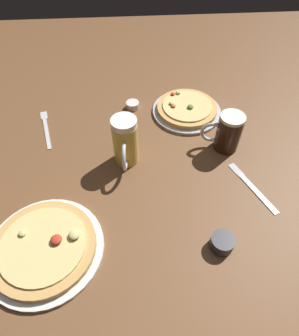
{
  "coord_description": "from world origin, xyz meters",
  "views": [
    {
      "loc": [
        -0.04,
        -0.62,
        0.76
      ],
      "look_at": [
        0.0,
        0.0,
        0.02
      ],
      "focal_mm": 31.48,
      "sensor_mm": 36.0,
      "label": 1
    }
  ],
  "objects_px": {
    "pizza_plate_near": "(44,248)",
    "pizza_plate_far": "(187,109)",
    "beer_mug_dark": "(228,132)",
    "beer_mug_amber": "(125,142)",
    "ramekin_sauce": "(222,243)",
    "fork_left": "(46,128)",
    "ramekin_butter": "(133,105)",
    "knife_right": "(252,187)"
  },
  "relations": [
    {
      "from": "pizza_plate_near",
      "to": "ramekin_sauce",
      "type": "height_order",
      "value": "pizza_plate_near"
    },
    {
      "from": "ramekin_butter",
      "to": "fork_left",
      "type": "bearing_deg",
      "value": -162.83
    },
    {
      "from": "pizza_plate_near",
      "to": "knife_right",
      "type": "distance_m",
      "value": 0.64
    },
    {
      "from": "pizza_plate_far",
      "to": "beer_mug_dark",
      "type": "relative_size",
      "value": 1.94
    },
    {
      "from": "pizza_plate_near",
      "to": "knife_right",
      "type": "xyz_separation_m",
      "value": [
        0.62,
        0.17,
        -0.01
      ]
    },
    {
      "from": "beer_mug_amber",
      "to": "ramekin_sauce",
      "type": "xyz_separation_m",
      "value": [
        0.25,
        -0.34,
        -0.07
      ]
    },
    {
      "from": "pizza_plate_near",
      "to": "beer_mug_dark",
      "type": "relative_size",
      "value": 2.27
    },
    {
      "from": "beer_mug_amber",
      "to": "ramekin_butter",
      "type": "distance_m",
      "value": 0.29
    },
    {
      "from": "beer_mug_dark",
      "to": "pizza_plate_near",
      "type": "bearing_deg",
      "value": -148.41
    },
    {
      "from": "beer_mug_dark",
      "to": "ramekin_sauce",
      "type": "bearing_deg",
      "value": -104.46
    },
    {
      "from": "pizza_plate_near",
      "to": "fork_left",
      "type": "bearing_deg",
      "value": 98.62
    },
    {
      "from": "beer_mug_dark",
      "to": "knife_right",
      "type": "bearing_deg",
      "value": -75.51
    },
    {
      "from": "beer_mug_dark",
      "to": "beer_mug_amber",
      "type": "xyz_separation_m",
      "value": [
        -0.35,
        -0.04,
        0.02
      ]
    },
    {
      "from": "beer_mug_dark",
      "to": "ramekin_butter",
      "type": "distance_m",
      "value": 0.4
    },
    {
      "from": "pizza_plate_far",
      "to": "fork_left",
      "type": "bearing_deg",
      "value": -173.97
    },
    {
      "from": "pizza_plate_near",
      "to": "ramekin_sauce",
      "type": "distance_m",
      "value": 0.48
    },
    {
      "from": "pizza_plate_far",
      "to": "fork_left",
      "type": "distance_m",
      "value": 0.55
    },
    {
      "from": "pizza_plate_far",
      "to": "fork_left",
      "type": "height_order",
      "value": "pizza_plate_far"
    },
    {
      "from": "beer_mug_amber",
      "to": "ramekin_butter",
      "type": "height_order",
      "value": "beer_mug_amber"
    },
    {
      "from": "knife_right",
      "to": "pizza_plate_near",
      "type": "bearing_deg",
      "value": -164.83
    },
    {
      "from": "pizza_plate_far",
      "to": "knife_right",
      "type": "height_order",
      "value": "pizza_plate_far"
    },
    {
      "from": "fork_left",
      "to": "knife_right",
      "type": "distance_m",
      "value": 0.77
    },
    {
      "from": "ramekin_sauce",
      "to": "fork_left",
      "type": "distance_m",
      "value": 0.76
    },
    {
      "from": "pizza_plate_near",
      "to": "beer_mug_amber",
      "type": "xyz_separation_m",
      "value": [
        0.23,
        0.31,
        0.07
      ]
    },
    {
      "from": "pizza_plate_far",
      "to": "beer_mug_dark",
      "type": "height_order",
      "value": "beer_mug_dark"
    },
    {
      "from": "ramekin_butter",
      "to": "ramekin_sauce",
      "type": "bearing_deg",
      "value": -70.31
    },
    {
      "from": "fork_left",
      "to": "beer_mug_amber",
      "type": "bearing_deg",
      "value": -30.84
    },
    {
      "from": "pizza_plate_near",
      "to": "beer_mug_dark",
      "type": "height_order",
      "value": "beer_mug_dark"
    },
    {
      "from": "fork_left",
      "to": "ramekin_sauce",
      "type": "bearing_deg",
      "value": -42.99
    },
    {
      "from": "pizza_plate_near",
      "to": "fork_left",
      "type": "xyz_separation_m",
      "value": [
        -0.07,
        0.49,
        -0.01
      ]
    },
    {
      "from": "ramekin_sauce",
      "to": "fork_left",
      "type": "xyz_separation_m",
      "value": [
        -0.55,
        0.52,
        -0.02
      ]
    },
    {
      "from": "beer_mug_dark",
      "to": "beer_mug_amber",
      "type": "bearing_deg",
      "value": -173.49
    },
    {
      "from": "pizza_plate_far",
      "to": "beer_mug_amber",
      "type": "relative_size",
      "value": 1.55
    },
    {
      "from": "knife_right",
      "to": "pizza_plate_far",
      "type": "bearing_deg",
      "value": 111.71
    },
    {
      "from": "beer_mug_dark",
      "to": "ramekin_butter",
      "type": "height_order",
      "value": "beer_mug_dark"
    },
    {
      "from": "beer_mug_amber",
      "to": "fork_left",
      "type": "xyz_separation_m",
      "value": [
        -0.3,
        0.18,
        -0.08
      ]
    },
    {
      "from": "pizza_plate_far",
      "to": "knife_right",
      "type": "bearing_deg",
      "value": -68.29
    },
    {
      "from": "ramekin_sauce",
      "to": "ramekin_butter",
      "type": "relative_size",
      "value": 1.25
    },
    {
      "from": "pizza_plate_near",
      "to": "pizza_plate_far",
      "type": "xyz_separation_m",
      "value": [
        0.47,
        0.55,
        -0.0
      ]
    },
    {
      "from": "pizza_plate_near",
      "to": "knife_right",
      "type": "bearing_deg",
      "value": 15.17
    },
    {
      "from": "ramekin_sauce",
      "to": "beer_mug_dark",
      "type": "bearing_deg",
      "value": 75.54
    },
    {
      "from": "pizza_plate_near",
      "to": "fork_left",
      "type": "relative_size",
      "value": 1.47
    }
  ]
}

